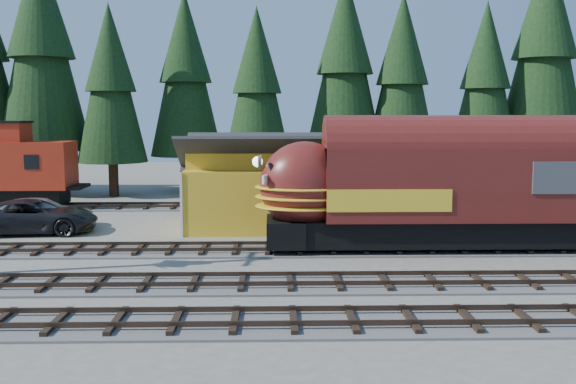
{
  "coord_description": "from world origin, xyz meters",
  "views": [
    {
      "loc": [
        -1.19,
        -25.55,
        6.41
      ],
      "look_at": [
        -0.53,
        4.0,
        2.8
      ],
      "focal_mm": 40.0,
      "sensor_mm": 36.0,
      "label": 1
    }
  ],
  "objects_px": {
    "depot": "(295,175)",
    "pickup_truck_a": "(34,216)",
    "pickup_truck_b": "(42,213)",
    "locomotive": "(438,192)"
  },
  "relations": [
    {
      "from": "depot",
      "to": "pickup_truck_a",
      "type": "xyz_separation_m",
      "value": [
        -14.11,
        -1.67,
        -2.05
      ]
    },
    {
      "from": "depot",
      "to": "locomotive",
      "type": "distance_m",
      "value": 9.19
    },
    {
      "from": "pickup_truck_a",
      "to": "pickup_truck_b",
      "type": "height_order",
      "value": "pickup_truck_a"
    },
    {
      "from": "depot",
      "to": "pickup_truck_b",
      "type": "distance_m",
      "value": 14.43
    },
    {
      "from": "locomotive",
      "to": "pickup_truck_b",
      "type": "bearing_deg",
      "value": 162.92
    },
    {
      "from": "pickup_truck_a",
      "to": "pickup_truck_b",
      "type": "xyz_separation_m",
      "value": [
        -0.16,
        1.55,
        -0.07
      ]
    },
    {
      "from": "depot",
      "to": "pickup_truck_a",
      "type": "distance_m",
      "value": 14.36
    },
    {
      "from": "locomotive",
      "to": "pickup_truck_b",
      "type": "height_order",
      "value": "locomotive"
    },
    {
      "from": "locomotive",
      "to": "pickup_truck_a",
      "type": "distance_m",
      "value": 21.25
    },
    {
      "from": "depot",
      "to": "pickup_truck_b",
      "type": "xyz_separation_m",
      "value": [
        -14.27,
        -0.12,
        -2.11
      ]
    }
  ]
}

